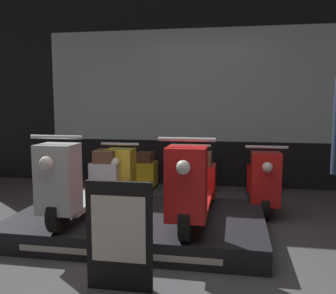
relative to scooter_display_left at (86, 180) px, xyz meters
name	(u,v)px	position (x,y,z in m)	size (l,w,h in m)	color
ground_plane	(145,279)	(0.83, -0.90, -0.53)	(30.00, 30.00, 0.00)	#4C4C51
shop_wall_back	(195,82)	(0.83, 2.32, 1.07)	(8.42, 0.09, 3.20)	black
display_platform	(140,224)	(0.55, 0.03, -0.42)	(2.43, 1.49, 0.20)	black
scooter_display_left	(86,180)	(0.00, 0.00, 0.00)	(0.45, 1.63, 0.83)	black
scooter_display_right	(194,185)	(1.10, 0.00, 0.00)	(0.45, 1.63, 0.83)	black
scooter_backrow_0	(134,176)	(0.14, 1.29, -0.20)	(0.45, 1.63, 0.83)	black
scooter_backrow_1	(196,178)	(0.97, 1.29, -0.20)	(0.45, 1.63, 0.83)	black
scooter_backrow_2	(262,180)	(1.81, 1.29, -0.20)	(0.45, 1.63, 0.83)	black
price_sign_board	(119,236)	(0.70, -1.09, -0.13)	(0.47, 0.04, 0.78)	black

